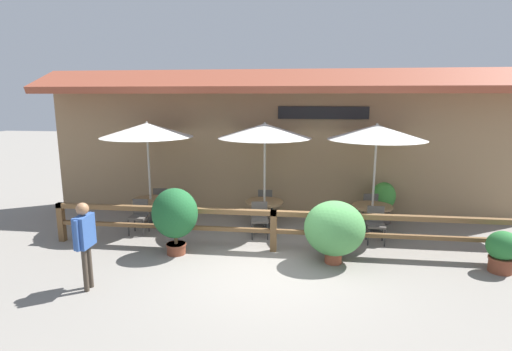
% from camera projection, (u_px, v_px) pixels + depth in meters
% --- Properties ---
extents(ground_plane, '(60.00, 60.00, 0.00)m').
position_uv_depth(ground_plane, '(269.00, 271.00, 8.04)').
color(ground_plane, gray).
extents(building_facade, '(14.28, 1.49, 4.23)m').
position_uv_depth(building_facade, '(283.00, 141.00, 11.61)').
color(building_facade, '#997A56').
rests_on(building_facade, ground).
extents(patio_railing, '(10.40, 0.14, 0.95)m').
position_uv_depth(patio_railing, '(274.00, 222.00, 8.93)').
color(patio_railing, brown).
rests_on(patio_railing, ground).
extents(patio_umbrella_near, '(2.42, 2.42, 2.80)m').
position_uv_depth(patio_umbrella_near, '(147.00, 130.00, 10.48)').
color(patio_umbrella_near, '#B7B2A8').
rests_on(patio_umbrella_near, ground).
extents(dining_table_near, '(1.01, 1.01, 0.71)m').
position_uv_depth(dining_table_near, '(151.00, 204.00, 10.87)').
color(dining_table_near, olive).
rests_on(dining_table_near, ground).
extents(chair_near_streetside, '(0.43, 0.43, 0.87)m').
position_uv_depth(chair_near_streetside, '(139.00, 215.00, 10.17)').
color(chair_near_streetside, '#514C47').
rests_on(chair_near_streetside, ground).
extents(chair_near_wallside, '(0.50, 0.50, 0.87)m').
position_uv_depth(chair_near_wallside, '(161.00, 200.00, 11.61)').
color(chair_near_wallside, '#514C47').
rests_on(chair_near_wallside, ground).
extents(patio_umbrella_middle, '(2.42, 2.42, 2.80)m').
position_uv_depth(patio_umbrella_middle, '(265.00, 131.00, 10.26)').
color(patio_umbrella_middle, '#B7B2A8').
rests_on(patio_umbrella_middle, ground).
extents(dining_table_middle, '(1.01, 1.01, 0.71)m').
position_uv_depth(dining_table_middle, '(264.00, 206.00, 10.65)').
color(dining_table_middle, olive).
rests_on(dining_table_middle, ground).
extents(chair_middle_streetside, '(0.48, 0.48, 0.87)m').
position_uv_depth(chair_middle_streetside, '(260.00, 218.00, 9.92)').
color(chair_middle_streetside, '#514C47').
rests_on(chair_middle_streetside, ground).
extents(chair_middle_wallside, '(0.44, 0.44, 0.87)m').
position_uv_depth(chair_middle_wallside, '(265.00, 202.00, 11.42)').
color(chair_middle_wallside, '#514C47').
rests_on(chair_middle_wallside, ground).
extents(patio_umbrella_far, '(2.42, 2.42, 2.80)m').
position_uv_depth(patio_umbrella_far, '(377.00, 132.00, 9.84)').
color(patio_umbrella_far, '#B7B2A8').
rests_on(patio_umbrella_far, ground).
extents(dining_table_far, '(1.01, 1.01, 0.71)m').
position_uv_depth(dining_table_far, '(372.00, 211.00, 10.23)').
color(dining_table_far, olive).
rests_on(dining_table_far, ground).
extents(chair_far_streetside, '(0.44, 0.44, 0.87)m').
position_uv_depth(chair_far_streetside, '(376.00, 223.00, 9.52)').
color(chair_far_streetside, '#514C47').
rests_on(chair_far_streetside, ground).
extents(chair_far_wallside, '(0.48, 0.48, 0.87)m').
position_uv_depth(chair_far_wallside, '(369.00, 206.00, 10.97)').
color(chair_far_wallside, '#514C47').
rests_on(chair_far_wallside, ground).
extents(potted_plant_small_flowering, '(1.26, 1.13, 1.33)m').
position_uv_depth(potted_plant_small_flowering, '(334.00, 229.00, 8.29)').
color(potted_plant_small_flowering, '#9E4C33').
rests_on(potted_plant_small_flowering, ground).
extents(potted_plant_entrance_palm, '(1.01, 0.91, 1.50)m').
position_uv_depth(potted_plant_entrance_palm, '(175.00, 215.00, 8.74)').
color(potted_plant_entrance_palm, brown).
rests_on(potted_plant_entrance_palm, ground).
extents(potted_plant_tall_tropical, '(0.62, 0.56, 0.85)m').
position_uv_depth(potted_plant_tall_tropical, '(502.00, 250.00, 7.89)').
color(potted_plant_tall_tropical, brown).
rests_on(potted_plant_tall_tropical, ground).
extents(potted_plant_broad_leaf, '(0.65, 0.58, 1.14)m').
position_uv_depth(potted_plant_broad_leaf, '(383.00, 200.00, 11.02)').
color(potted_plant_broad_leaf, '#564C47').
rests_on(potted_plant_broad_leaf, ground).
extents(pedestrian, '(0.22, 0.57, 1.63)m').
position_uv_depth(pedestrian, '(85.00, 234.00, 7.07)').
color(pedestrian, '#42382D').
rests_on(pedestrian, ground).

